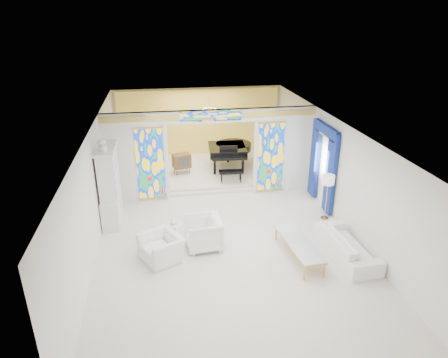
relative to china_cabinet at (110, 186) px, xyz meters
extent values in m
plane|color=beige|center=(3.22, -0.60, -1.17)|extent=(12.00, 12.00, 0.00)
cube|color=silver|center=(3.22, -0.60, 1.83)|extent=(7.00, 12.00, 0.02)
cube|color=silver|center=(3.22, 5.40, 0.33)|extent=(7.00, 0.02, 3.00)
cube|color=silver|center=(3.22, -6.60, 0.33)|extent=(7.00, 0.02, 3.00)
cube|color=silver|center=(-0.28, -0.60, 0.33)|extent=(0.02, 12.00, 3.00)
cube|color=silver|center=(6.72, -0.60, 0.33)|extent=(0.02, 12.00, 3.00)
cube|color=silver|center=(0.72, 1.40, 0.33)|extent=(2.00, 0.18, 3.00)
cube|color=silver|center=(5.72, 1.40, 0.33)|extent=(2.00, 0.18, 3.00)
cube|color=silver|center=(3.22, 1.40, 1.63)|extent=(3.00, 0.18, 0.40)
cube|color=silver|center=(1.72, 1.30, 0.13)|extent=(0.12, 0.06, 2.60)
cube|color=silver|center=(4.72, 1.30, 0.13)|extent=(0.12, 0.06, 2.60)
cube|color=silver|center=(3.22, 1.30, 1.48)|extent=(3.24, 0.06, 0.12)
cube|color=#E5C656|center=(3.22, 1.30, 1.65)|extent=(7.00, 0.05, 0.18)
cube|color=gold|center=(1.19, 1.29, 0.13)|extent=(0.90, 0.04, 2.40)
cube|color=gold|center=(5.25, 1.29, 0.13)|extent=(0.90, 0.04, 2.40)
cube|color=gold|center=(3.22, 1.29, 1.65)|extent=(2.00, 0.04, 0.34)
cube|color=beige|center=(3.22, 3.50, -1.08)|extent=(6.80, 3.80, 0.18)
cube|color=#E5C74F|center=(3.22, 5.28, 0.33)|extent=(6.70, 0.10, 2.90)
cylinder|color=gold|center=(3.42, 3.40, 1.38)|extent=(0.48, 0.48, 0.30)
cube|color=navy|center=(6.62, -0.55, 0.18)|extent=(0.12, 0.55, 2.60)
cube|color=navy|center=(6.62, 0.75, 0.18)|extent=(0.12, 0.55, 2.60)
cube|color=navy|center=(6.62, 0.10, 1.38)|extent=(0.14, 1.70, 0.30)
cube|color=#ECCA53|center=(6.62, 0.10, 1.21)|extent=(0.12, 1.50, 0.06)
cube|color=silver|center=(0.00, 0.00, -0.72)|extent=(0.50, 1.40, 0.90)
cube|color=silver|center=(0.00, 0.00, 0.43)|extent=(0.44, 1.30, 1.40)
cube|color=white|center=(0.23, 0.00, 0.43)|extent=(0.01, 1.20, 1.30)
cube|color=silver|center=(0.00, 0.00, 1.17)|extent=(0.56, 1.46, 0.08)
cylinder|color=white|center=(0.00, -0.35, 1.29)|extent=(0.22, 0.22, 0.16)
sphere|color=white|center=(0.00, -0.35, 1.45)|extent=(0.20, 0.20, 0.20)
imported|color=white|center=(1.41, -2.26, -0.83)|extent=(1.28, 1.34, 0.67)
imported|color=white|center=(2.54, -1.87, -0.74)|extent=(1.00, 0.98, 0.86)
imported|color=silver|center=(6.17, -2.91, -0.85)|extent=(0.97, 2.24, 0.64)
cylinder|color=silver|center=(1.78, -1.49, -0.61)|extent=(0.55, 0.55, 0.03)
cylinder|color=silver|center=(1.78, -1.49, -0.89)|extent=(0.09, 0.09, 0.54)
cylinder|color=silver|center=(1.78, -1.49, -1.15)|extent=(0.37, 0.37, 0.03)
imported|color=white|center=(1.78, -1.49, -0.48)|extent=(0.26, 0.26, 0.22)
cube|color=white|center=(4.91, -2.76, -0.74)|extent=(0.74, 2.01, 0.04)
cube|color=gold|center=(4.91, -2.76, -0.77)|extent=(0.78, 2.04, 0.03)
cube|color=gold|center=(4.73, -3.71, -0.97)|extent=(0.05, 0.05, 0.40)
cube|color=gold|center=(5.24, -3.67, -0.97)|extent=(0.05, 0.05, 0.40)
cube|color=gold|center=(4.58, -1.85, -0.97)|extent=(0.05, 0.05, 0.40)
cube|color=gold|center=(5.09, -1.80, -0.97)|extent=(0.05, 0.05, 0.40)
cylinder|color=gold|center=(6.42, -0.87, -1.16)|extent=(0.26, 0.26, 0.03)
cylinder|color=gold|center=(6.42, -0.87, -0.51)|extent=(0.03, 0.03, 1.32)
cylinder|color=silver|center=(6.42, -0.87, 0.13)|extent=(0.37, 0.37, 0.28)
cube|color=black|center=(4.10, 3.45, -0.25)|extent=(1.52, 1.61, 0.27)
cylinder|color=black|center=(4.42, 3.77, -0.25)|extent=(1.50, 1.50, 0.27)
cube|color=black|center=(4.04, 2.57, -0.29)|extent=(1.33, 0.39, 0.10)
cube|color=beige|center=(4.03, 2.49, -0.27)|extent=(1.22, 0.19, 0.03)
cube|color=black|center=(4.06, 2.91, -0.03)|extent=(0.68, 0.08, 0.24)
cube|color=black|center=(4.00, 1.99, -0.60)|extent=(0.90, 0.40, 0.08)
cylinder|color=black|center=(3.52, 2.80, -0.69)|extent=(0.10, 0.10, 0.60)
cylinder|color=black|center=(4.59, 2.73, -0.69)|extent=(0.10, 0.10, 0.60)
cylinder|color=black|center=(4.24, 4.02, -0.69)|extent=(0.10, 0.10, 0.60)
cube|color=brown|center=(2.30, 3.15, -0.50)|extent=(0.73, 0.58, 0.52)
cube|color=#333735|center=(2.35, 2.93, -0.47)|extent=(0.41, 0.12, 0.34)
cone|color=brown|center=(2.10, 2.94, -0.87)|extent=(0.05, 0.05, 0.23)
cone|color=brown|center=(2.58, 3.05, -0.87)|extent=(0.05, 0.05, 0.23)
cone|color=brown|center=(2.02, 3.24, -0.87)|extent=(0.05, 0.05, 0.23)
cone|color=brown|center=(2.51, 3.36, -0.87)|extent=(0.05, 0.05, 0.23)
camera|label=1|loc=(1.58, -11.11, 4.77)|focal=32.00mm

